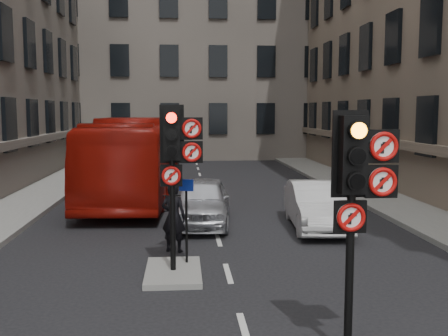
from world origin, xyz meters
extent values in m
cube|color=gray|center=(-7.20, 12.00, 0.08)|extent=(3.00, 50.00, 0.16)
cube|color=gray|center=(7.20, 12.00, 0.08)|extent=(3.00, 50.00, 0.16)
cube|color=gray|center=(-1.20, 5.00, 0.06)|extent=(1.20, 2.00, 0.12)
cube|color=gray|center=(0.00, 38.00, 10.00)|extent=(30.00, 14.00, 20.00)
cylinder|color=black|center=(1.40, 1.00, 1.20)|extent=(0.12, 0.12, 2.40)
cube|color=black|center=(1.40, 1.00, 2.95)|extent=(0.36, 0.28, 1.10)
cube|color=black|center=(1.40, 1.13, 2.95)|extent=(0.52, 0.03, 1.25)
cylinder|color=orange|center=(1.40, 0.76, 3.30)|extent=(0.22, 0.01, 0.22)
cylinder|color=black|center=(1.40, 0.76, 2.95)|extent=(0.22, 0.01, 0.22)
cylinder|color=black|center=(1.40, 0.76, 2.60)|extent=(0.22, 0.01, 0.22)
cube|color=black|center=(1.82, 0.98, 3.07)|extent=(0.47, 0.05, 0.47)
cylinder|color=white|center=(1.82, 0.94, 3.07)|extent=(0.41, 0.02, 0.41)
torus|color=#BF0C0A|center=(1.82, 0.93, 3.07)|extent=(0.41, 0.06, 0.41)
cube|color=#BF0C0A|center=(1.82, 0.92, 3.07)|extent=(0.25, 0.01, 0.25)
cube|color=black|center=(1.82, 0.98, 2.57)|extent=(0.47, 0.05, 0.47)
cylinder|color=white|center=(1.82, 0.94, 2.57)|extent=(0.41, 0.02, 0.41)
torus|color=#BF0C0A|center=(1.82, 0.93, 2.57)|extent=(0.41, 0.06, 0.41)
cube|color=#BF0C0A|center=(1.82, 0.92, 2.57)|extent=(0.25, 0.01, 0.25)
cube|color=black|center=(1.38, 0.98, 2.07)|extent=(0.47, 0.05, 0.47)
cylinder|color=white|center=(1.38, 0.94, 2.07)|extent=(0.41, 0.02, 0.41)
torus|color=#BF0C0A|center=(1.38, 0.93, 2.07)|extent=(0.41, 0.06, 0.41)
cube|color=#BF0C0A|center=(1.38, 0.92, 2.07)|extent=(0.25, 0.01, 0.25)
cylinder|color=black|center=(-1.20, 5.00, 1.32)|extent=(0.12, 0.12, 2.40)
cube|color=black|center=(-1.20, 5.00, 3.07)|extent=(0.36, 0.28, 1.10)
cube|color=black|center=(-1.20, 5.13, 3.07)|extent=(0.52, 0.03, 1.25)
cylinder|color=#FF1407|center=(-1.20, 4.75, 3.42)|extent=(0.22, 0.02, 0.22)
cylinder|color=black|center=(-1.20, 4.75, 3.07)|extent=(0.22, 0.02, 0.22)
cylinder|color=black|center=(-1.20, 4.75, 2.72)|extent=(0.22, 0.02, 0.22)
cube|color=black|center=(-0.78, 4.98, 3.19)|extent=(0.47, 0.05, 0.47)
cylinder|color=white|center=(-0.78, 4.94, 3.19)|extent=(0.41, 0.02, 0.41)
torus|color=#BF0C0A|center=(-0.78, 4.92, 3.19)|extent=(0.41, 0.06, 0.41)
cube|color=#BF0C0A|center=(-0.78, 4.92, 3.19)|extent=(0.25, 0.02, 0.25)
cube|color=black|center=(-0.78, 4.98, 2.69)|extent=(0.47, 0.05, 0.47)
cylinder|color=white|center=(-0.78, 4.94, 2.69)|extent=(0.41, 0.02, 0.41)
torus|color=#BF0C0A|center=(-0.78, 4.92, 2.69)|extent=(0.41, 0.06, 0.41)
cube|color=#BF0C0A|center=(-0.78, 4.92, 2.69)|extent=(0.25, 0.02, 0.25)
cube|color=black|center=(-1.22, 4.98, 2.19)|extent=(0.47, 0.05, 0.47)
cylinder|color=white|center=(-1.22, 4.94, 2.19)|extent=(0.41, 0.02, 0.41)
torus|color=#BF0C0A|center=(-1.22, 4.92, 2.19)|extent=(0.41, 0.06, 0.41)
cube|color=#BF0C0A|center=(-1.22, 4.92, 2.19)|extent=(0.25, 0.02, 0.25)
imported|color=#B8B9C0|center=(-0.37, 10.09, 0.73)|extent=(2.15, 4.45, 1.46)
imported|color=silver|center=(3.07, 9.25, 0.70)|extent=(1.82, 4.37, 1.41)
imported|color=#EA44AD|center=(-3.00, 16.94, 0.66)|extent=(2.00, 4.60, 1.32)
imported|color=maroon|center=(-2.82, 15.35, 1.64)|extent=(3.31, 11.92, 3.29)
imported|color=black|center=(-1.31, 9.64, 0.57)|extent=(0.60, 1.93, 1.15)
imported|color=black|center=(-1.21, 6.91, 0.89)|extent=(0.76, 0.63, 1.78)
cylinder|color=black|center=(-0.90, 5.52, 1.06)|extent=(0.06, 0.06, 1.88)
cube|color=navy|center=(-0.90, 5.48, 1.91)|extent=(0.32, 0.14, 0.26)
camera|label=1|loc=(-0.99, -6.15, 3.57)|focal=42.00mm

